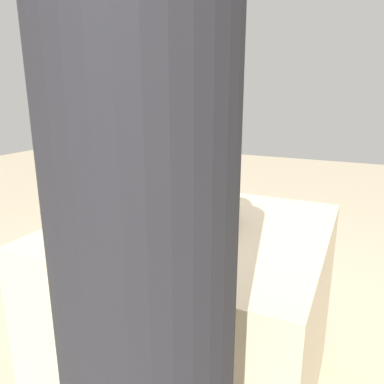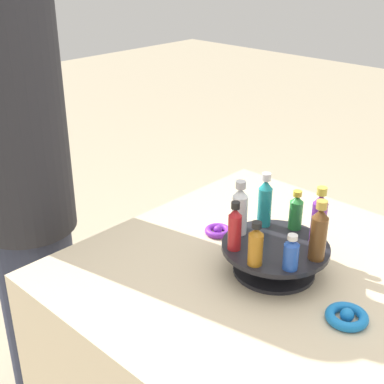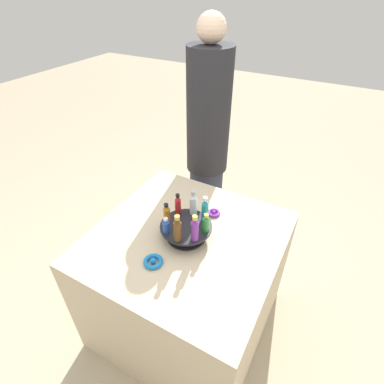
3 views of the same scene
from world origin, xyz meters
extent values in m
cylinder|color=black|center=(0.00, 0.00, 0.78)|extent=(0.21, 0.21, 0.01)
cylinder|color=black|center=(0.00, 0.00, 0.81)|extent=(0.11, 0.11, 0.06)
cylinder|color=black|center=(0.00, 0.00, 0.85)|extent=(0.27, 0.27, 0.01)
cylinder|color=#B21E23|center=(-0.08, 0.06, 0.90)|extent=(0.03, 0.03, 0.09)
cone|color=#B21E23|center=(-0.08, 0.06, 0.95)|extent=(0.03, 0.03, 0.02)
cylinder|color=black|center=(-0.08, 0.06, 0.97)|extent=(0.02, 0.02, 0.02)
cylinder|color=#AD6B19|center=(-0.10, -0.02, 0.89)|extent=(0.03, 0.03, 0.08)
cone|color=#AD6B19|center=(-0.10, -0.02, 0.94)|extent=(0.03, 0.03, 0.02)
cylinder|color=black|center=(-0.10, -0.02, 0.96)|extent=(0.02, 0.02, 0.01)
cylinder|color=#234CAD|center=(-0.06, -0.08, 0.88)|extent=(0.04, 0.04, 0.06)
cone|color=#234CAD|center=(-0.06, -0.08, 0.92)|extent=(0.03, 0.03, 0.01)
cylinder|color=silver|center=(-0.06, -0.08, 0.94)|extent=(0.02, 0.02, 0.01)
cylinder|color=brown|center=(0.02, -0.10, 0.91)|extent=(0.04, 0.04, 0.11)
cone|color=brown|center=(0.02, -0.10, 0.97)|extent=(0.04, 0.04, 0.02)
cylinder|color=#B79338|center=(0.02, -0.10, 0.99)|extent=(0.03, 0.03, 0.02)
cylinder|color=#702D93|center=(0.08, -0.06, 0.91)|extent=(0.04, 0.04, 0.11)
cone|color=#702D93|center=(0.08, -0.06, 0.97)|extent=(0.04, 0.04, 0.02)
cylinder|color=gold|center=(0.08, -0.06, 0.99)|extent=(0.02, 0.02, 0.02)
cylinder|color=#288438|center=(0.10, 0.02, 0.89)|extent=(0.03, 0.03, 0.08)
cone|color=#288438|center=(0.10, 0.02, 0.94)|extent=(0.03, 0.03, 0.02)
cylinder|color=gold|center=(0.10, 0.02, 0.95)|extent=(0.02, 0.02, 0.01)
cylinder|color=teal|center=(0.06, 0.08, 0.91)|extent=(0.04, 0.04, 0.11)
cone|color=teal|center=(0.06, 0.08, 0.97)|extent=(0.03, 0.03, 0.02)
cylinder|color=silver|center=(0.06, 0.08, 0.99)|extent=(0.02, 0.02, 0.02)
cylinder|color=silver|center=(-0.02, 0.10, 0.91)|extent=(0.04, 0.04, 0.10)
cone|color=silver|center=(-0.02, 0.10, 0.97)|extent=(0.04, 0.04, 0.02)
cylinder|color=#B2B2B7|center=(-0.02, 0.10, 0.99)|extent=(0.03, 0.03, 0.02)
torus|color=blue|center=(-0.05, -0.23, 0.79)|extent=(0.09, 0.09, 0.02)
sphere|color=blue|center=(-0.05, -0.23, 0.79)|extent=(0.03, 0.03, 0.03)
torus|color=purple|center=(0.05, 0.23, 0.78)|extent=(0.08, 0.08, 0.02)
sphere|color=purple|center=(0.05, 0.23, 0.79)|extent=(0.03, 0.03, 0.03)
cylinder|color=#282D42|center=(-0.25, 0.75, 0.36)|extent=(0.25, 0.25, 0.73)
cylinder|color=#232328|center=(-0.25, 0.75, 1.14)|extent=(0.29, 0.29, 0.83)
camera|label=1|loc=(-0.55, 1.21, 1.26)|focal=35.00mm
camera|label=2|loc=(-0.97, -0.64, 1.53)|focal=50.00mm
camera|label=3|loc=(0.57, -0.97, 1.90)|focal=28.00mm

